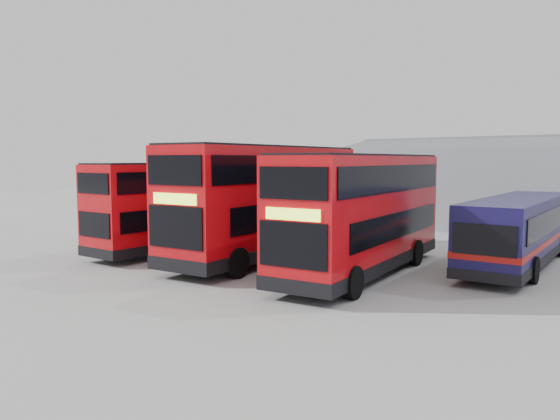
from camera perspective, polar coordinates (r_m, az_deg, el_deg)
The scene contains 7 objects.
ground_plane at distance 22.84m, azimuth -0.33°, elevation -5.67°, with size 120.00×120.00×0.00m, color gray.
office_block at distance 45.25m, azimuth 0.25°, elevation 3.08°, with size 12.30×8.32×5.12m.
double_decker_left at distance 26.55m, azimuth -10.05°, elevation 0.35°, with size 2.80×10.02×4.20m.
double_decker_centre at distance 23.90m, azimuth -1.29°, elevation 0.77°, with size 4.03×11.89×4.94m.
double_decker_right at distance 20.84m, azimuth 8.68°, elevation -0.50°, with size 3.96×10.97×4.55m.
single_decker_blue at distance 24.07m, azimuth 23.59°, elevation -2.19°, with size 3.07×10.51×2.81m.
panel_van at distance 44.77m, azimuth -8.77°, elevation 1.28°, with size 3.33×5.44×2.23m.
Camera 1 is at (14.12, -17.41, 4.36)m, focal length 35.00 mm.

